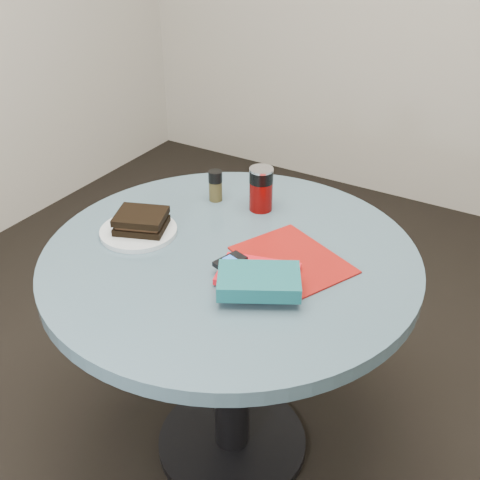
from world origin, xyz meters
The scene contains 11 objects.
ground centered at (0.00, 0.00, 0.00)m, with size 4.00×4.00×0.00m, color black.
table centered at (0.00, 0.00, 0.59)m, with size 1.00×1.00×0.75m.
plate centered at (-0.27, -0.04, 0.76)m, with size 0.21×0.21×0.01m, color silver.
sandwich centered at (-0.27, -0.04, 0.79)m, with size 0.17×0.15×0.05m.
soda_can centered at (-0.05, 0.25, 0.82)m, with size 0.07×0.07×0.13m.
pepper_grinder centered at (-0.20, 0.23, 0.80)m, with size 0.05×0.05×0.10m.
magazine centered at (0.16, 0.05, 0.75)m, with size 0.29×0.21×0.01m, color maroon.
red_book centered at (0.12, -0.06, 0.76)m, with size 0.19×0.13×0.02m, color red.
novel centered at (0.15, -0.12, 0.79)m, with size 0.19×0.13×0.04m, color #124E55.
mp3_player centered at (0.04, -0.07, 0.78)m, with size 0.07×0.09×0.01m.
headphones centered at (0.11, -0.15, 0.76)m, with size 0.10×0.06×0.02m.
Camera 1 is at (0.71, -1.13, 1.61)m, focal length 45.00 mm.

